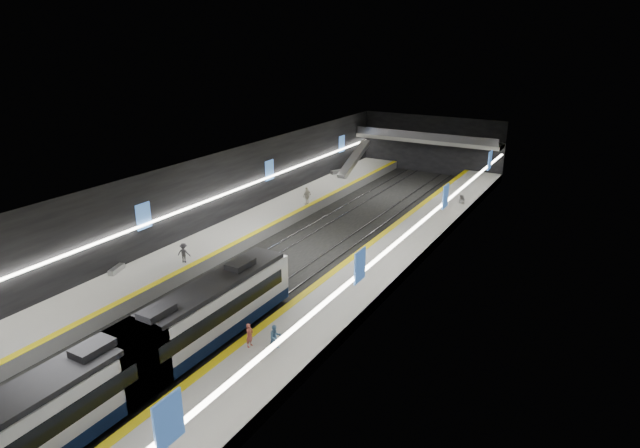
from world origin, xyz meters
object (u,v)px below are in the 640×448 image
Objects in this scene: passenger_right_b at (275,337)px; bench_left_far at (337,172)px; bench_left_near at (117,269)px; train at (131,360)px; passenger_right_a at (249,335)px; bench_right_far at (462,199)px; passenger_left_a at (307,196)px; escalator at (354,159)px; passenger_left_b at (184,253)px.

bench_left_far is at bearing 56.02° from passenger_right_b.
passenger_right_b is (17.01, -2.68, 0.57)m from bench_left_near.
train is 17.52× the size of passenger_right_a.
train is at bearing -115.12° from bench_right_far.
train reaches higher than passenger_left_a.
escalator is at bearing 64.86° from bench_left_far.
passenger_right_b is (-1.20, -34.84, 0.55)m from bench_right_far.
escalator reaches higher than bench_left_near.
train reaches higher than bench_left_near.
passenger_right_b is (15.01, -40.31, -1.12)m from escalator.
escalator is 33.61m from passenger_left_b.
bench_left_near is (-2.00, -37.63, -1.69)m from escalator.
passenger_right_a is at bearing -110.85° from bench_right_far.
passenger_left_a is at bearing 104.44° from train.
passenger_right_b reaches higher than bench_right_far.
passenger_left_a is 1.19× the size of passenger_left_b.
bench_left_far is at bearing -137.45° from escalator.
train is 6.78m from passenger_right_a.
bench_left_near is 5.29m from passenger_left_b.
bench_left_far reaches higher than bench_left_near.
train is 46.60m from bench_left_far.
escalator is 5.13× the size of passenger_right_b.
escalator reaches higher than bench_right_far.
passenger_left_b is (-8.67, 13.08, -0.36)m from train.
escalator is at bearing -106.92° from passenger_left_b.
passenger_right_b reaches higher than passenger_right_a.
train reaches higher than bench_left_far.
bench_left_near is 17.23m from passenger_right_b.
passenger_right_a is (-2.66, -35.41, 0.54)m from bench_right_far.
bench_right_far is 1.12× the size of passenger_left_b.
escalator is 43.03m from passenger_right_b.
bench_left_far reaches higher than bench_right_far.
bench_left_near is at bearing -93.04° from escalator.
passenger_right_b is 0.79× the size of passenger_left_a.
bench_left_far is 1.29× the size of passenger_right_a.
escalator reaches higher than train.
passenger_left_b reaches higher than bench_left_near.
passenger_right_b reaches higher than bench_left_near.
passenger_right_b is at bearing 51.71° from train.
passenger_left_a reaches higher than passenger_right_a.
bench_right_far is 35.52m from passenger_right_a.
bench_left_near is 1.12× the size of passenger_right_a.
train is 41.66m from bench_right_far.
bench_left_far is 42.20m from passenger_right_b.
escalator is 5.24× the size of passenger_right_a.
train is at bearing -77.90° from escalator.
train is 14.32× the size of bench_right_far.
bench_right_far is 31.80m from passenger_left_b.
passenger_left_a is at bearing -110.96° from passenger_left_b.
escalator is 17.19m from bench_right_far.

